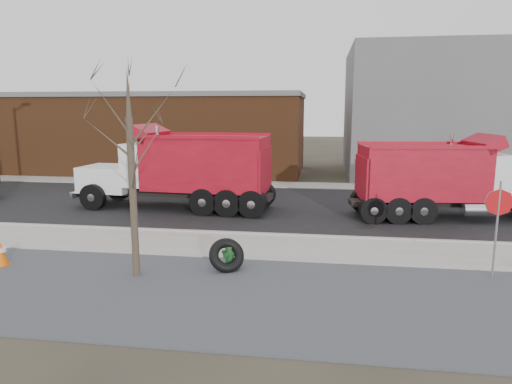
% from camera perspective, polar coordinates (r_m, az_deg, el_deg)
% --- Properties ---
extents(ground, '(120.00, 120.00, 0.00)m').
position_cam_1_polar(ground, '(13.83, 2.07, -7.34)').
color(ground, '#383328').
rests_on(ground, ground).
extents(gravel_verge, '(60.00, 5.00, 0.03)m').
position_cam_1_polar(gravel_verge, '(10.57, -0.05, -12.95)').
color(gravel_verge, slate).
rests_on(gravel_verge, ground).
extents(sidewalk, '(60.00, 2.50, 0.06)m').
position_cam_1_polar(sidewalk, '(14.06, 2.19, -6.91)').
color(sidewalk, '#9E9B93').
rests_on(sidewalk, ground).
extents(curb, '(60.00, 0.15, 0.11)m').
position_cam_1_polar(curb, '(15.29, 2.71, -5.40)').
color(curb, '#9E9B93').
rests_on(curb, ground).
extents(road, '(60.00, 9.40, 0.02)m').
position_cam_1_polar(road, '(19.90, 4.05, -1.86)').
color(road, black).
rests_on(road, ground).
extents(far_sidewalk, '(60.00, 2.00, 0.06)m').
position_cam_1_polar(far_sidewalk, '(25.49, 5.02, 0.85)').
color(far_sidewalk, '#9E9B93').
rests_on(far_sidewalk, ground).
extents(building_grey, '(12.00, 10.00, 8.00)m').
position_cam_1_polar(building_grey, '(32.02, 22.31, 9.18)').
color(building_grey, slate).
rests_on(building_grey, ground).
extents(building_brick, '(20.20, 8.20, 5.30)m').
position_cam_1_polar(building_brick, '(32.24, -12.54, 7.30)').
color(building_brick, brown).
rests_on(building_brick, ground).
extents(bare_tree, '(3.20, 3.20, 5.20)m').
position_cam_1_polar(bare_tree, '(11.51, -15.41, 5.49)').
color(bare_tree, '#382D23').
rests_on(bare_tree, ground).
extents(fire_hydrant, '(0.46, 0.45, 0.81)m').
position_cam_1_polar(fire_hydrant, '(12.30, -3.32, -7.78)').
color(fire_hydrant, '#246030').
rests_on(fire_hydrant, ground).
extents(truck_tire, '(1.17, 1.08, 0.93)m').
position_cam_1_polar(truck_tire, '(12.09, -3.70, -7.91)').
color(truck_tire, black).
rests_on(truck_tire, ground).
extents(stop_sign, '(0.67, 0.05, 2.48)m').
position_cam_1_polar(stop_sign, '(12.68, 28.01, -2.21)').
color(stop_sign, gray).
rests_on(stop_sign, ground).
extents(traffic_cone_near, '(0.38, 0.38, 0.73)m').
position_cam_1_polar(traffic_cone_near, '(14.20, -29.31, -6.66)').
color(traffic_cone_near, '#EA5B07').
rests_on(traffic_cone_near, ground).
extents(dump_truck_red_a, '(8.04, 3.05, 3.22)m').
position_cam_1_polar(dump_truck_red_a, '(18.97, 22.71, 1.76)').
color(dump_truck_red_a, black).
rests_on(dump_truck_red_a, ground).
extents(dump_truck_red_b, '(8.41, 2.96, 3.53)m').
position_cam_1_polar(dump_truck_red_b, '(19.44, -9.20, 3.08)').
color(dump_truck_red_b, black).
rests_on(dump_truck_red_b, ground).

